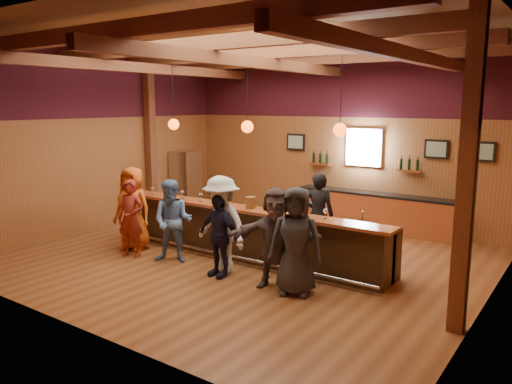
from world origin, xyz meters
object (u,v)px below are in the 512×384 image
(bartender, at_px, (318,215))
(ice_bucket, at_px, (251,202))
(customer_navy, at_px, (218,235))
(customer_brown, at_px, (276,238))
(stainless_fridge, at_px, (186,182))
(customer_dark, at_px, (296,241))
(customer_denim, at_px, (173,221))
(back_bar_cabinet, at_px, (373,211))
(bottle_a, at_px, (269,202))
(customer_orange, at_px, (133,208))
(customer_white, at_px, (222,225))
(customer_redvest, at_px, (131,218))
(bar_counter, at_px, (253,232))

(bartender, xyz_separation_m, ice_bucket, (-0.91, -1.11, 0.34))
(customer_navy, distance_m, customer_brown, 1.17)
(stainless_fridge, relative_size, customer_dark, 0.99)
(customer_denim, height_order, customer_dark, customer_dark)
(back_bar_cabinet, height_order, customer_navy, customer_navy)
(stainless_fridge, bearing_deg, bottle_a, -29.44)
(bartender, bearing_deg, bottle_a, 36.94)
(bartender, distance_m, ice_bucket, 1.48)
(stainless_fridge, relative_size, customer_orange, 0.99)
(customer_dark, bearing_deg, customer_white, 155.68)
(customer_orange, distance_m, customer_navy, 2.64)
(bottle_a, bearing_deg, bartender, 60.45)
(customer_orange, bearing_deg, customer_denim, -18.73)
(back_bar_cabinet, height_order, bottle_a, bottle_a)
(stainless_fridge, bearing_deg, bartender, -17.43)
(customer_orange, distance_m, customer_redvest, 0.53)
(bar_counter, bearing_deg, customer_white, -84.59)
(customer_navy, distance_m, customer_dark, 1.61)
(customer_white, distance_m, customer_brown, 1.21)
(stainless_fridge, xyz_separation_m, ice_bucket, (4.29, -2.74, 0.32))
(bar_counter, height_order, customer_white, customer_white)
(bartender, height_order, ice_bucket, bartender)
(bartender, bearing_deg, stainless_fridge, -40.94)
(customer_orange, xyz_separation_m, customer_redvest, (0.36, -0.38, -0.10))
(customer_denim, xyz_separation_m, customer_dark, (2.88, -0.07, 0.07))
(customer_navy, bearing_deg, back_bar_cabinet, 81.71)
(customer_brown, bearing_deg, bartender, 70.88)
(stainless_fridge, relative_size, bartender, 1.02)
(customer_orange, xyz_separation_m, customer_dark, (4.23, -0.22, 0.00))
(customer_dark, xyz_separation_m, bartender, (-0.68, 2.06, -0.03))
(bartender, bearing_deg, customer_brown, 73.09)
(bottle_a, bearing_deg, customer_white, -113.14)
(customer_dark, bearing_deg, bottle_a, 118.09)
(stainless_fridge, relative_size, customer_redvest, 1.11)
(customer_denim, bearing_deg, back_bar_cabinet, 37.96)
(customer_redvest, xyz_separation_m, customer_navy, (2.26, 0.10, -0.04))
(customer_orange, relative_size, customer_denim, 1.09)
(bar_counter, bearing_deg, customer_redvest, -146.38)
(customer_orange, height_order, bottle_a, customer_orange)
(customer_redvest, bearing_deg, back_bar_cabinet, 40.63)
(customer_redvest, relative_size, customer_white, 0.87)
(customer_dark, bearing_deg, customer_orange, 156.08)
(customer_white, height_order, ice_bucket, customer_white)
(customer_denim, xyz_separation_m, customer_white, (1.23, 0.03, 0.09))
(customer_navy, bearing_deg, stainless_fridge, 142.36)
(customer_white, xyz_separation_m, customer_dark, (1.65, -0.10, -0.01))
(customer_redvest, bearing_deg, customer_orange, 117.87)
(customer_dark, height_order, bottle_a, customer_dark)
(customer_denim, bearing_deg, customer_brown, -25.71)
(bar_counter, xyz_separation_m, customer_denim, (-1.12, -1.17, 0.32))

